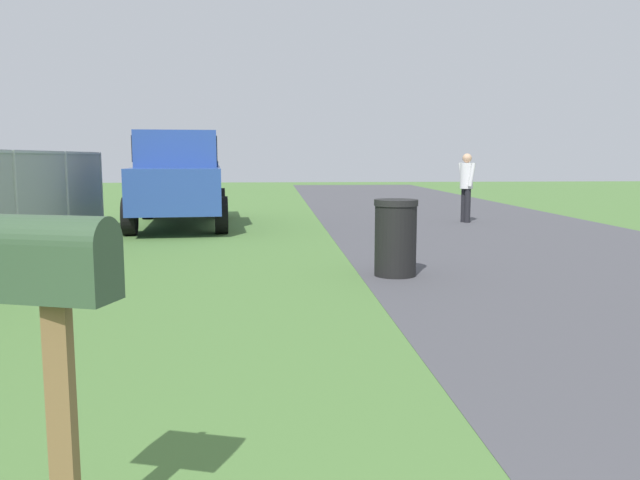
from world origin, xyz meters
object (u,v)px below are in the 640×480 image
pedestrian (466,183)px  pickup_truck (179,177)px  mailbox (55,288)px  trash_bin (396,238)px

pedestrian → pickup_truck: bearing=-16.6°
mailbox → pedestrian: (12.37, -5.38, -0.12)m
pedestrian → trash_bin: bearing=46.3°
mailbox → pedestrian: pedestrian is taller
pickup_truck → pedestrian: size_ratio=3.30×
mailbox → trash_bin: mailbox is taller
pickup_truck → mailbox: bearing=0.9°
mailbox → pickup_truck: pickup_truck is taller
mailbox → pedestrian: bearing=-6.2°
trash_bin → pedestrian: (6.65, -2.98, 0.43)m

